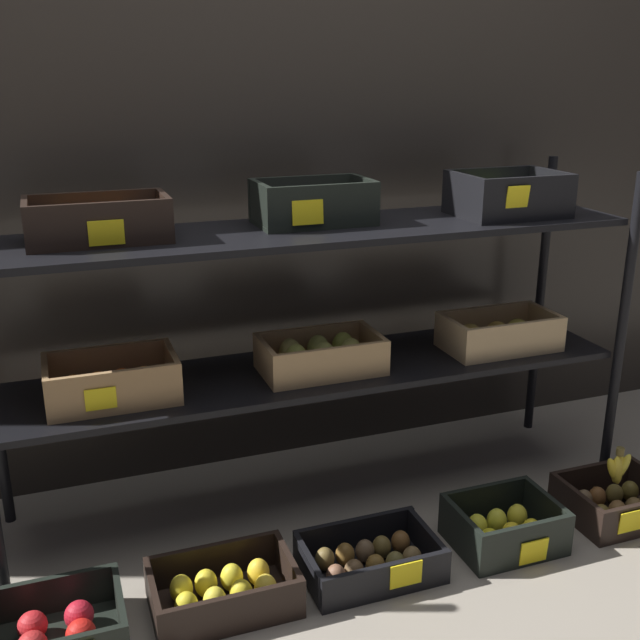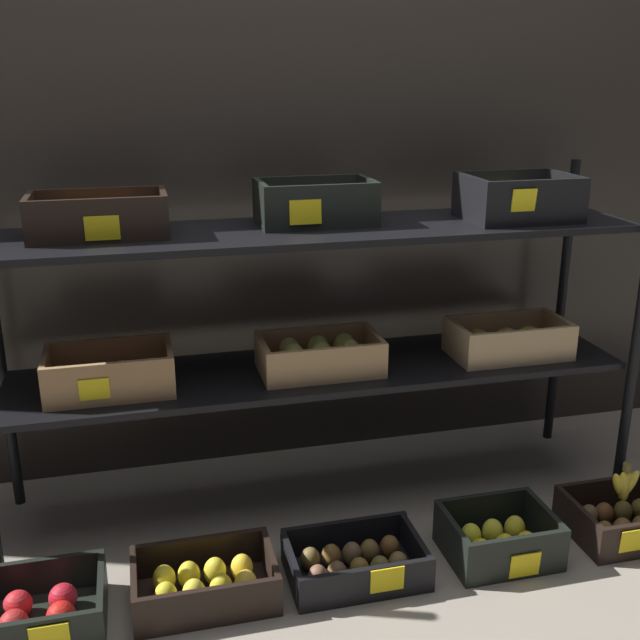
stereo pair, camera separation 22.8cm
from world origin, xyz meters
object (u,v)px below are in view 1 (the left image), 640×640
object	(u,v)px
crate_ground_right_lemon	(504,528)
banana_bunch_loose	(618,468)
crate_ground_apple_red	(57,631)
crate_ground_rightmost_kiwi	(616,503)
display_rack	(315,300)
crate_ground_kiwi	(369,560)
crate_ground_lemon	(224,591)

from	to	relation	value
crate_ground_right_lemon	banana_bunch_loose	world-z (taller)	banana_bunch_loose
crate_ground_apple_red	crate_ground_rightmost_kiwi	xyz separation A→B (m)	(1.66, 0.00, -0.00)
display_rack	crate_ground_kiwi	bearing A→B (deg)	-87.95
crate_ground_kiwi	banana_bunch_loose	xyz separation A→B (m)	(0.82, -0.00, 0.13)
display_rack	crate_ground_apple_red	distance (m)	1.10
crate_ground_apple_red	banana_bunch_loose	size ratio (longest dim) A/B	2.59
crate_ground_right_lemon	crate_ground_rightmost_kiwi	world-z (taller)	crate_ground_right_lemon
crate_ground_rightmost_kiwi	crate_ground_lemon	bearing A→B (deg)	179.72
display_rack	banana_bunch_loose	xyz separation A→B (m)	(0.84, -0.40, -0.51)
crate_ground_apple_red	crate_ground_lemon	size ratio (longest dim) A/B	0.86
crate_ground_apple_red	crate_ground_kiwi	bearing A→B (deg)	0.10
display_rack	crate_ground_rightmost_kiwi	size ratio (longest dim) A/B	6.30
crate_ground_right_lemon	crate_ground_rightmost_kiwi	bearing A→B (deg)	1.31
crate_ground_lemon	crate_ground_right_lemon	size ratio (longest dim) A/B	1.23
crate_ground_apple_red	crate_ground_rightmost_kiwi	bearing A→B (deg)	0.05
display_rack	crate_ground_rightmost_kiwi	distance (m)	1.14
display_rack	crate_ground_rightmost_kiwi	xyz separation A→B (m)	(0.85, -0.40, -0.64)
crate_ground_right_lemon	crate_ground_rightmost_kiwi	distance (m)	0.41
crate_ground_lemon	crate_ground_apple_red	bearing A→B (deg)	-178.98
crate_ground_apple_red	crate_ground_kiwi	distance (m)	0.82
crate_ground_lemon	crate_ground_kiwi	distance (m)	0.41
crate_ground_right_lemon	display_rack	bearing A→B (deg)	136.96
display_rack	crate_ground_right_lemon	xyz separation A→B (m)	(0.44, -0.41, -0.63)
crate_ground_apple_red	display_rack	bearing A→B (deg)	26.57
crate_ground_kiwi	crate_ground_right_lemon	bearing A→B (deg)	-1.27
crate_ground_rightmost_kiwi	banana_bunch_loose	bearing A→B (deg)	-173.09
crate_ground_kiwi	crate_ground_right_lemon	world-z (taller)	crate_ground_right_lemon
crate_ground_kiwi	crate_ground_rightmost_kiwi	bearing A→B (deg)	-0.01
display_rack	crate_ground_kiwi	world-z (taller)	display_rack
crate_ground_apple_red	crate_ground_right_lemon	xyz separation A→B (m)	(1.25, -0.01, 0.01)
crate_ground_rightmost_kiwi	display_rack	bearing A→B (deg)	154.73
crate_ground_apple_red	crate_ground_kiwi	size ratio (longest dim) A/B	0.87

